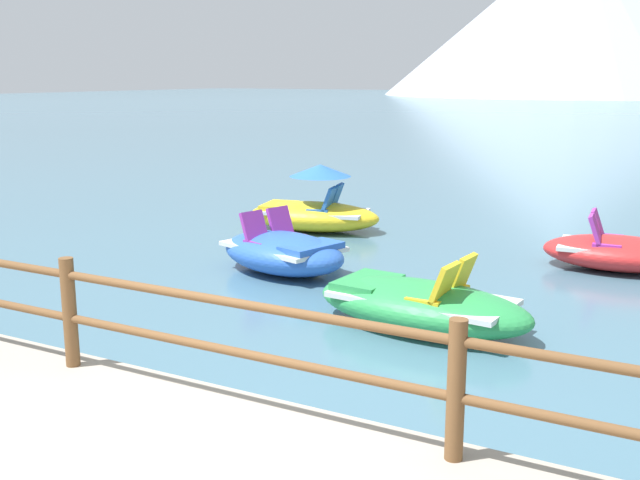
{
  "coord_description": "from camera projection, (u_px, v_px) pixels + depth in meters",
  "views": [
    {
      "loc": [
        3.1,
        -2.83,
        2.84
      ],
      "look_at": [
        -1.16,
        5.0,
        0.9
      ],
      "focal_mm": 42.62,
      "sensor_mm": 36.0,
      "label": 1
    }
  ],
  "objects": [
    {
      "name": "dock_railing",
      "position": [
        235.0,
        333.0,
        5.6
      ],
      "size": [
        23.92,
        0.12,
        0.95
      ],
      "color": "brown",
      "rests_on": "promenade_dock"
    },
    {
      "name": "pedal_boat_0",
      "position": [
        421.0,
        304.0,
        8.64
      ],
      "size": [
        2.69,
        1.42,
        0.87
      ],
      "color": "green",
      "rests_on": "ground"
    },
    {
      "name": "pedal_boat_2",
      "position": [
        314.0,
        209.0,
        14.08
      ],
      "size": [
        2.67,
        1.67,
        1.24
      ],
      "color": "yellow",
      "rests_on": "ground"
    },
    {
      "name": "pedal_boat_3",
      "position": [
        284.0,
        252.0,
        11.12
      ],
      "size": [
        2.41,
        1.83,
        0.9
      ],
      "color": "blue",
      "rests_on": "ground"
    },
    {
      "name": "pedal_boat_4",
      "position": [
        620.0,
        252.0,
        11.27
      ],
      "size": [
        2.29,
        1.41,
        0.85
      ],
      "color": "red",
      "rests_on": "ground"
    },
    {
      "name": "distant_peak",
      "position": [
        577.0,
        13.0,
        109.91
      ],
      "size": [
        55.29,
        55.29,
        23.42
      ],
      "primitive_type": "cone",
      "color": "#A8B2C1",
      "rests_on": "ground"
    }
  ]
}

